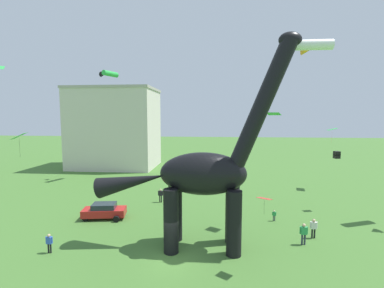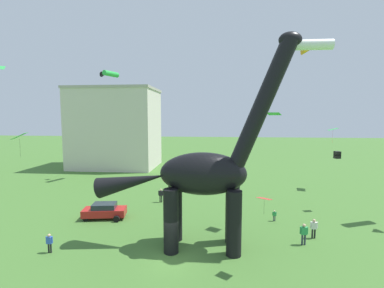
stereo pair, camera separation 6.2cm
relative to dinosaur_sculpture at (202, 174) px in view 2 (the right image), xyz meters
The scene contains 16 objects.
ground_plane 6.55m from the dinosaur_sculpture, 132.99° to the right, with size 240.00×240.00×0.00m, color #42702D.
dinosaur_sculpture is the anchor object (origin of this frame).
parked_sedan_left 12.46m from the dinosaur_sculpture, 153.11° to the left, with size 4.42×2.41×1.55m.
person_far_spectator 10.48m from the dinosaur_sculpture, 41.33° to the left, with size 0.41×0.18×1.08m.
person_watching_child 10.81m from the dinosaur_sculpture, 14.45° to the left, with size 0.62×0.28×1.67m.
person_photographer 12.61m from the dinosaur_sculpture, 170.00° to the right, with size 0.55×0.24×1.48m.
person_strolling_adult 13.09m from the dinosaur_sculpture, 117.21° to the left, with size 0.62×0.27×1.65m.
person_near_flyer 9.52m from the dinosaur_sculpture, ahead, with size 0.65×0.29×1.75m.
kite_near_low 15.06m from the dinosaur_sculpture, behind, with size 1.55×1.78×1.97m.
kite_mid_center 26.19m from the dinosaur_sculpture, 48.20° to the left, with size 1.62×1.94×2.11m.
kite_far_right 5.30m from the dinosaur_sculpture, 36.32° to the right, with size 1.13×1.06×1.11m.
kite_near_high 9.18m from the dinosaur_sculpture, 37.94° to the left, with size 1.47×1.34×0.25m.
kite_high_left 17.39m from the dinosaur_sculpture, 35.42° to the left, with size 0.65×0.65×0.79m.
kite_drifting 12.39m from the dinosaur_sculpture, ahead, with size 2.69×2.26×0.79m.
kite_trailing 30.37m from the dinosaur_sculpture, 125.59° to the left, with size 3.00×3.08×0.88m.
background_building_block 38.52m from the dinosaur_sculpture, 120.42° to the left, with size 16.66×11.80×15.95m.
Camera 2 is at (3.11, -18.49, 10.26)m, focal length 25.46 mm.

